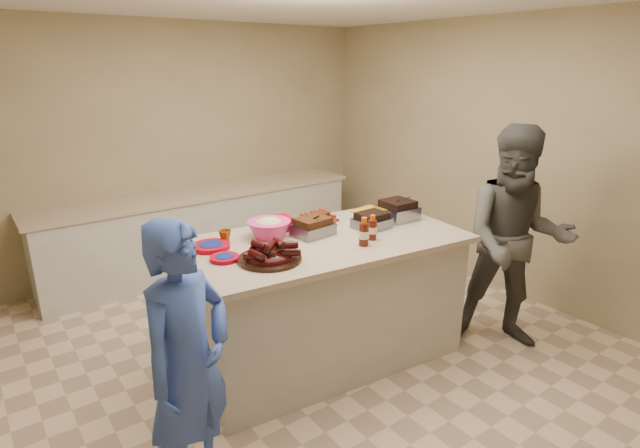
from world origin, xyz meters
TOP-DOWN VIEW (x-y plane):
  - room at (0.00, 0.00)m, footprint 4.50×5.00m
  - back_counter at (0.00, 2.20)m, footprint 3.60×0.64m
  - island at (-0.01, -0.08)m, footprint 2.23×1.34m
  - rib_platter at (-0.57, -0.22)m, footprint 0.46×0.46m
  - pulled_pork_tray at (-0.03, 0.03)m, footprint 0.31×0.25m
  - brisket_tray at (0.44, -0.11)m, footprint 0.27×0.23m
  - roasting_pan at (0.78, -0.05)m, footprint 0.29×0.29m
  - coleslaw_bowl at (-0.33, 0.18)m, footprint 0.36×0.36m
  - sausage_plate at (0.19, 0.24)m, footprint 0.35×0.35m
  - mac_cheese_dish at (0.59, 0.10)m, footprint 0.34×0.27m
  - bbq_bottle_a at (0.26, -0.31)m, footprint 0.07×0.07m
  - bbq_bottle_b at (0.13, -0.37)m, footprint 0.08×0.08m
  - mustard_bottle at (-0.07, 0.13)m, footprint 0.05×0.05m
  - sauce_bowl at (0.04, 0.09)m, footprint 0.13×0.05m
  - plate_stack_large at (-0.78, 0.22)m, footprint 0.29×0.29m
  - plate_stack_small at (-0.80, -0.03)m, footprint 0.22×0.22m
  - plastic_cup at (-0.64, 0.30)m, footprint 0.10×0.10m
  - basket_stack at (-0.20, 0.28)m, footprint 0.24×0.19m
  - guest_gray at (1.34, -0.81)m, footprint 1.95×1.87m

SIDE VIEW (x-z plane):
  - room at x=0.00m, z-range -1.35..1.35m
  - island at x=-0.01m, z-range -0.50..0.50m
  - guest_gray at x=1.34m, z-range -0.34..0.34m
  - back_counter at x=0.00m, z-range 0.00..0.90m
  - rib_platter at x=-0.57m, z-range 0.92..1.09m
  - pulled_pork_tray at x=-0.03m, z-range 0.96..1.05m
  - brisket_tray at x=0.44m, z-range 0.96..1.04m
  - roasting_pan at x=0.78m, z-range 0.95..1.06m
  - coleslaw_bowl at x=-0.33m, z-range 0.89..1.11m
  - sausage_plate at x=0.19m, z-range 0.98..1.03m
  - mac_cheese_dish at x=0.59m, z-range 0.96..1.04m
  - bbq_bottle_a at x=0.26m, z-range 0.91..1.10m
  - bbq_bottle_b at x=0.13m, z-range 0.90..1.11m
  - mustard_bottle at x=-0.07m, z-range 0.94..1.06m
  - sauce_bowl at x=0.04m, z-range 0.94..1.07m
  - plate_stack_large at x=-0.78m, z-range 0.99..1.02m
  - plate_stack_small at x=-0.80m, z-range 0.99..1.02m
  - plastic_cup at x=-0.64m, z-range 0.95..1.05m
  - basket_stack at x=-0.20m, z-range 0.95..1.06m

